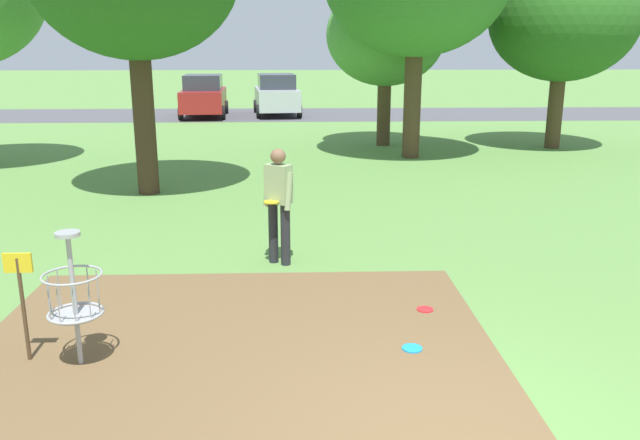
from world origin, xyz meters
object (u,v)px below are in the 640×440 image
at_px(player_throwing, 279,200).
at_px(frisbee_far_right, 412,348).
at_px(tree_mid_center, 386,35).
at_px(tree_mid_left, 564,18).
at_px(frisbee_by_tee, 425,310).
at_px(parked_car_leftmost, 204,96).
at_px(parked_car_center_left, 277,95).
at_px(disc_golf_basket, 68,293).

height_order(player_throwing, frisbee_far_right, player_throwing).
bearing_deg(frisbee_far_right, tree_mid_center, 83.76).
distance_m(tree_mid_left, tree_mid_center, 5.28).
distance_m(frisbee_by_tee, parked_car_leftmost, 22.91).
bearing_deg(tree_mid_left, parked_car_leftmost, 141.66).
distance_m(frisbee_by_tee, parked_car_center_left, 22.90).
xyz_separation_m(tree_mid_center, parked_car_leftmost, (-6.88, 8.77, -2.48)).
xyz_separation_m(frisbee_by_tee, parked_car_center_left, (-2.42, 22.75, 0.91)).
bearing_deg(disc_golf_basket, frisbee_by_tee, 17.63).
xyz_separation_m(frisbee_by_tee, frisbee_far_right, (-0.34, -1.04, 0.00)).
bearing_deg(frisbee_by_tee, parked_car_center_left, 96.07).
distance_m(disc_golf_basket, tree_mid_center, 15.70).
bearing_deg(parked_car_center_left, frisbee_by_tee, -83.93).
distance_m(disc_golf_basket, frisbee_by_tee, 4.07).
bearing_deg(player_throwing, parked_car_center_left, 91.67).
height_order(tree_mid_left, tree_mid_center, tree_mid_left).
xyz_separation_m(frisbee_by_tee, tree_mid_center, (1.24, 13.41, 3.39)).
relative_size(frisbee_far_right, parked_car_center_left, 0.05).
bearing_deg(tree_mid_center, player_throwing, -104.76).
xyz_separation_m(tree_mid_left, tree_mid_center, (-5.20, 0.78, -0.47)).
relative_size(disc_golf_basket, tree_mid_center, 0.28).
bearing_deg(player_throwing, frisbee_by_tee, -45.32).
bearing_deg(parked_car_leftmost, tree_mid_center, -51.90).
height_order(tree_mid_center, parked_car_leftmost, tree_mid_center).
xyz_separation_m(disc_golf_basket, tree_mid_center, (5.06, 14.62, 2.65)).
bearing_deg(parked_car_leftmost, player_throwing, -79.35).
distance_m(player_throwing, parked_car_center_left, 20.93).
distance_m(player_throwing, frisbee_by_tee, 2.75).
height_order(tree_mid_center, parked_car_center_left, tree_mid_center).
relative_size(player_throwing, frisbee_far_right, 7.85).
bearing_deg(tree_mid_center, parked_car_leftmost, 128.10).
xyz_separation_m(tree_mid_left, parked_car_center_left, (-8.86, 10.12, -2.95)).
height_order(frisbee_far_right, tree_mid_center, tree_mid_center).
relative_size(disc_golf_basket, player_throwing, 0.81).
bearing_deg(frisbee_by_tee, player_throwing, 134.68).
xyz_separation_m(tree_mid_left, parked_car_leftmost, (-12.08, 9.56, -2.95)).
relative_size(tree_mid_left, tree_mid_center, 1.15).
height_order(disc_golf_basket, tree_mid_left, tree_mid_left).
bearing_deg(disc_golf_basket, parked_car_leftmost, 94.45).
bearing_deg(parked_car_center_left, tree_mid_center, -68.59).
bearing_deg(tree_mid_left, disc_golf_basket, -126.55).
bearing_deg(parked_car_center_left, tree_mid_left, -48.79).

